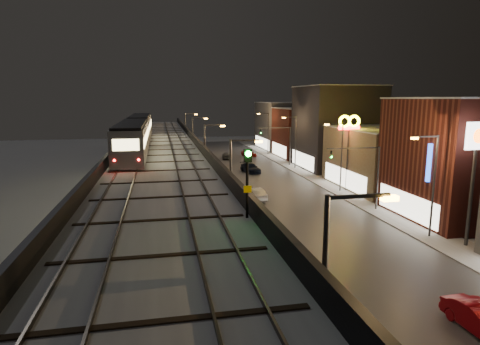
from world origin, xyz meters
TOP-DOWN VIEW (x-y plane):
  - road_surface at (7.50, 35.00)m, footprint 17.00×120.00m
  - sidewalk_right at (17.50, 35.00)m, footprint 4.00×120.00m
  - under_viaduct_pavement at (-6.00, 35.00)m, footprint 11.00×120.00m
  - elevated_viaduct at (-6.00, 31.84)m, footprint 9.00×100.00m
  - viaduct_trackbed at (-6.01, 31.97)m, footprint 8.40×100.00m
  - viaduct_parapet_streetside at (-1.65, 32.00)m, footprint 0.30×100.00m
  - viaduct_parapet_far at (-10.35, 32.00)m, footprint 0.30×100.00m
  - building_b at (23.99, 18.00)m, footprint 12.20×12.20m
  - building_c at (23.99, 32.00)m, footprint 12.20×15.20m
  - building_d at (23.99, 48.00)m, footprint 12.20×13.20m
  - building_e at (23.99, 62.00)m, footprint 12.20×12.20m
  - building_f at (23.99, 76.00)m, footprint 12.20×16.20m
  - streetlight_left_0 at (-0.43, -5.00)m, footprint 2.57×0.28m
  - streetlight_left_1 at (-0.43, 13.00)m, footprint 2.57×0.28m
  - streetlight_right_1 at (16.73, 13.00)m, footprint 2.56×0.28m
  - streetlight_left_2 at (-0.43, 31.00)m, footprint 2.57×0.28m
  - streetlight_right_2 at (16.73, 31.00)m, footprint 2.56×0.28m
  - streetlight_left_3 at (-0.43, 49.00)m, footprint 2.57×0.28m
  - streetlight_right_3 at (16.73, 49.00)m, footprint 2.56×0.28m
  - streetlight_left_4 at (-0.43, 67.00)m, footprint 2.57×0.28m
  - streetlight_right_4 at (16.73, 67.00)m, footprint 2.56×0.28m
  - traffic_light_rig_a at (15.84, 22.00)m, footprint 6.10×0.34m
  - traffic_light_rig_b at (15.84, 52.00)m, footprint 6.10×0.34m
  - subway_train at (-8.50, 31.20)m, footprint 2.68×33.02m
  - rail_signal at (-2.10, 0.60)m, footprint 0.37×0.44m
  - car_taxi at (1.92, 14.94)m, footprint 1.85×4.29m
  - car_near_white at (4.84, 28.65)m, footprint 2.37×4.77m
  - car_mid_dark at (7.06, 62.34)m, footprint 2.36×4.43m
  - car_far_white at (3.97, 66.90)m, footprint 1.78×3.93m
  - car_onc_white at (8.42, 46.43)m, footprint 2.92×5.42m
  - car_onc_red at (12.14, 64.39)m, footprint 2.92×4.51m
  - sign_mcdonalds at (18.00, 31.30)m, footprint 2.94×0.36m
  - sign_citgo at (18.50, 10.41)m, footprint 2.15×0.39m
  - sign_carwash at (18.50, 14.90)m, footprint 1.55×0.35m

SIDE VIEW (x-z plane):
  - road_surface at x=7.50m, z-range 0.00..0.06m
  - under_viaduct_pavement at x=-6.00m, z-range 0.00..0.06m
  - sidewalk_right at x=17.50m, z-range 0.00..0.14m
  - car_mid_dark at x=7.06m, z-range 0.00..1.22m
  - car_far_white at x=3.97m, z-range 0.00..1.31m
  - car_onc_red at x=12.14m, z-range 0.00..1.43m
  - car_taxi at x=1.92m, z-range 0.00..1.44m
  - car_onc_white at x=8.42m, z-range 0.00..1.49m
  - car_near_white at x=4.84m, z-range 0.00..1.50m
  - building_c at x=23.99m, z-range 0.00..8.16m
  - traffic_light_rig_a at x=15.84m, z-range 1.00..8.00m
  - traffic_light_rig_b at x=15.84m, z-range 1.00..8.00m
  - building_e at x=23.99m, z-range 0.00..10.16m
  - streetlight_left_0 at x=-0.43m, z-range 0.74..9.74m
  - streetlight_left_1 at x=-0.43m, z-range 0.74..9.74m
  - streetlight_right_1 at x=16.73m, z-range 0.74..9.74m
  - streetlight_left_2 at x=-0.43m, z-range 0.74..9.74m
  - streetlight_right_2 at x=16.73m, z-range 0.74..9.74m
  - streetlight_left_3 at x=-0.43m, z-range 0.74..9.74m
  - streetlight_right_3 at x=16.73m, z-range 0.74..9.74m
  - streetlight_left_4 at x=-0.43m, z-range 0.74..9.74m
  - streetlight_right_4 at x=16.73m, z-range 0.74..9.74m
  - building_f at x=23.99m, z-range 0.00..11.16m
  - elevated_viaduct at x=-6.00m, z-range 2.47..8.77m
  - sign_carwash at x=18.50m, z-range 1.63..9.67m
  - building_b at x=23.99m, z-range 0.00..12.16m
  - viaduct_trackbed at x=-6.01m, z-range 6.23..6.55m
  - viaduct_parapet_streetside at x=-1.65m, z-range 6.30..7.40m
  - viaduct_parapet_far at x=-10.35m, z-range 6.30..7.40m
  - building_d at x=23.99m, z-range 0.00..14.16m
  - sign_citgo at x=18.50m, z-range 2.66..12.89m
  - sign_mcdonalds at x=18.00m, z-range 3.10..13.04m
  - subway_train at x=-8.50m, z-range 6.61..9.81m
  - rail_signal at x=-2.10m, z-range 7.29..10.49m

